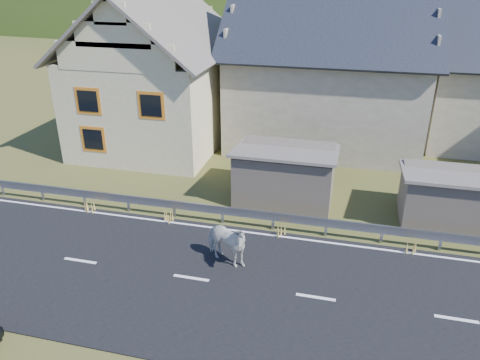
# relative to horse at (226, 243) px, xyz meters

# --- Properties ---
(ground) EXTENTS (160.00, 160.00, 0.00)m
(ground) POSITION_rel_horse_xyz_m (3.14, -1.09, -0.83)
(ground) COLOR #38421B
(ground) RESTS_ON ground
(road) EXTENTS (60.00, 7.00, 0.04)m
(road) POSITION_rel_horse_xyz_m (3.14, -1.09, -0.81)
(road) COLOR black
(road) RESTS_ON ground
(lane_markings) EXTENTS (60.00, 6.60, 0.01)m
(lane_markings) POSITION_rel_horse_xyz_m (3.14, -1.09, -0.78)
(lane_markings) COLOR silver
(lane_markings) RESTS_ON road
(guardrail) EXTENTS (28.10, 0.09, 0.75)m
(guardrail) POSITION_rel_horse_xyz_m (3.14, 2.59, -0.26)
(guardrail) COLOR #93969B
(guardrail) RESTS_ON ground
(shed_left) EXTENTS (4.30, 3.30, 2.40)m
(shed_left) POSITION_rel_horse_xyz_m (1.14, 5.41, 0.27)
(shed_left) COLOR #6A5E51
(shed_left) RESTS_ON ground
(shed_right) EXTENTS (3.80, 2.90, 2.20)m
(shed_right) POSITION_rel_horse_xyz_m (7.64, 4.91, 0.17)
(shed_right) COLOR #6A5E51
(shed_right) RESTS_ON ground
(house_cream) EXTENTS (7.80, 9.80, 8.30)m
(house_cream) POSITION_rel_horse_xyz_m (-6.87, 10.91, 3.53)
(house_cream) COLOR beige
(house_cream) RESTS_ON ground
(house_stone_a) EXTENTS (10.80, 9.80, 8.90)m
(house_stone_a) POSITION_rel_horse_xyz_m (2.14, 13.91, 3.81)
(house_stone_a) COLOR tan
(house_stone_a) RESTS_ON ground
(mountain) EXTENTS (440.00, 280.00, 260.00)m
(mountain) POSITION_rel_horse_xyz_m (8.14, 178.91, -20.83)
(mountain) COLOR #223C10
(mountain) RESTS_ON ground
(horse) EXTENTS (1.53, 2.05, 1.57)m
(horse) POSITION_rel_horse_xyz_m (0.00, 0.00, 0.00)
(horse) COLOR beige
(horse) RESTS_ON road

